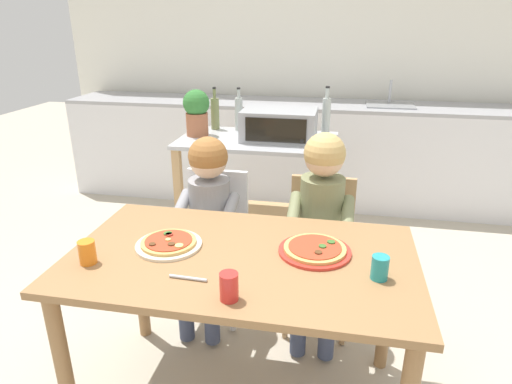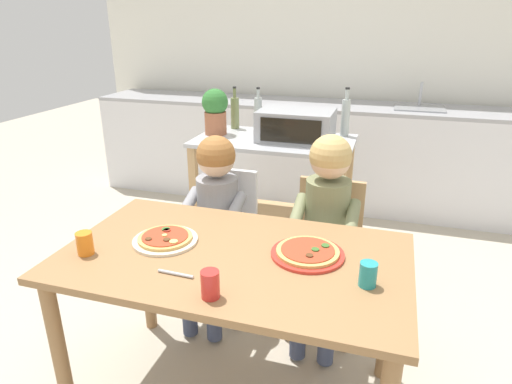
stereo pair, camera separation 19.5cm
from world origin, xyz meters
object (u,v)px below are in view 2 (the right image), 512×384
dining_table (234,277)px  drinking_cup_orange (85,243)px  dining_chair_left (223,231)px  bottle_squat_spirits (258,113)px  kitchen_island_cart (274,180)px  serving_spoon (176,274)px  bottle_slim_sauce (235,112)px  drinking_cup_teal (368,274)px  bottle_dark_olive_oil (346,116)px  potted_herb_plant (215,110)px  drinking_cup_red (210,284)px  dining_chair_right (326,246)px  child_in_olive_shirt (325,216)px  child_in_grey_shirt (214,207)px  pizza_plate_red_rimmed (308,253)px  pizza_plate_cream (165,239)px  toaster_oven (296,125)px

dining_table → drinking_cup_orange: drinking_cup_orange is taller
dining_chair_left → dining_table: bearing=-64.9°
bottle_squat_spirits → dining_chair_left: bearing=-86.7°
kitchen_island_cart → serving_spoon: kitchen_island_cart is taller
bottle_slim_sauce → drinking_cup_teal: bearing=-56.4°
bottle_dark_olive_oil → potted_herb_plant: bottle_dark_olive_oil is taller
kitchen_island_cart → drinking_cup_red: kitchen_island_cart is taller
dining_chair_right → child_in_olive_shirt: size_ratio=0.75×
dining_chair_left → dining_chair_right: size_ratio=1.00×
bottle_dark_olive_oil → drinking_cup_teal: size_ratio=3.62×
child_in_grey_shirt → pizza_plate_red_rimmed: 0.75m
pizza_plate_red_rimmed → bottle_dark_olive_oil: bearing=91.4°
dining_chair_left → pizza_plate_cream: (0.00, -0.64, 0.27)m
pizza_plate_cream → drinking_cup_red: drinking_cup_red is taller
kitchen_island_cart → drinking_cup_orange: kitchen_island_cart is taller
bottle_dark_olive_oil → serving_spoon: (-0.39, -1.72, -0.26)m
kitchen_island_cart → serving_spoon: bearing=-88.7°
dining_table → dining_chair_left: 0.74m
kitchen_island_cart → pizza_plate_cream: (-0.12, -1.28, 0.17)m
bottle_squat_spirits → drinking_cup_orange: size_ratio=3.26×
pizza_plate_cream → bottle_slim_sauce: bearing=98.5°
drinking_cup_teal → dining_chair_right: bearing=108.2°
toaster_oven → drinking_cup_teal: (0.56, -1.38, -0.18)m
kitchen_island_cart → dining_table: (0.18, -1.29, 0.05)m
bottle_dark_olive_oil → pizza_plate_red_rimmed: 1.46m
serving_spoon → pizza_plate_red_rimmed: bearing=33.4°
dining_chair_left → child_in_olive_shirt: child_in_olive_shirt is taller
dining_table → dining_chair_right: bearing=66.7°
toaster_oven → potted_herb_plant: bearing=-179.6°
child_in_olive_shirt → pizza_plate_cream: (-0.59, -0.52, 0.05)m
bottle_slim_sauce → drinking_cup_orange: bearing=-90.9°
dining_chair_left → pizza_plate_red_rimmed: dining_chair_left is taller
bottle_slim_sauce → serving_spoon: (0.38, -1.71, -0.24)m
bottle_squat_spirits → serving_spoon: size_ratio=2.13×
pizza_plate_red_rimmed → drinking_cup_teal: bearing=-31.6°
drinking_cup_red → pizza_plate_red_rimmed: bearing=55.3°
toaster_oven → child_in_grey_shirt: (-0.26, -0.77, -0.29)m
pizza_plate_red_rimmed → drinking_cup_teal: drinking_cup_teal is taller
child_in_grey_shirt → drinking_cup_red: (0.33, -0.83, 0.11)m
potted_herb_plant → pizza_plate_cream: size_ratio=1.14×
kitchen_island_cart → drinking_cup_teal: 1.55m
dining_table → serving_spoon: (-0.15, -0.21, 0.11)m
kitchen_island_cart → dining_table: 1.31m
kitchen_island_cart → child_in_grey_shirt: child_in_grey_shirt is taller
bottle_slim_sauce → dining_chair_right: bearing=-46.5°
bottle_squat_spirits → dining_chair_left: 0.98m
bottle_dark_olive_oil → potted_herb_plant: 0.87m
dining_table → drinking_cup_teal: 0.54m
kitchen_island_cart → dining_table: size_ratio=0.76×
toaster_oven → drinking_cup_orange: toaster_oven is taller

